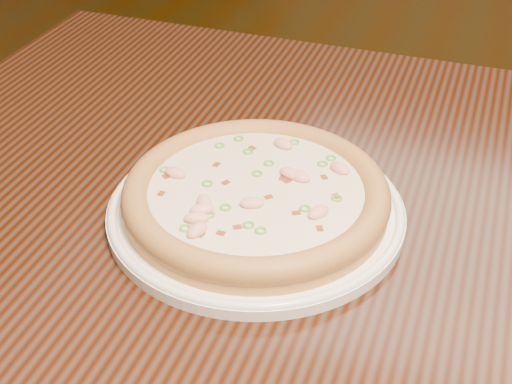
% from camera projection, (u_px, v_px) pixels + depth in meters
% --- Properties ---
extents(hero_table, '(1.20, 0.80, 0.75)m').
position_uv_depth(hero_table, '(371.00, 282.00, 0.80)').
color(hero_table, black).
rests_on(hero_table, ground).
extents(plate, '(0.31, 0.31, 0.02)m').
position_uv_depth(plate, '(256.00, 209.00, 0.73)').
color(plate, white).
rests_on(plate, hero_table).
extents(pizza, '(0.27, 0.27, 0.03)m').
position_uv_depth(pizza, '(256.00, 194.00, 0.72)').
color(pizza, tan).
rests_on(pizza, plate).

